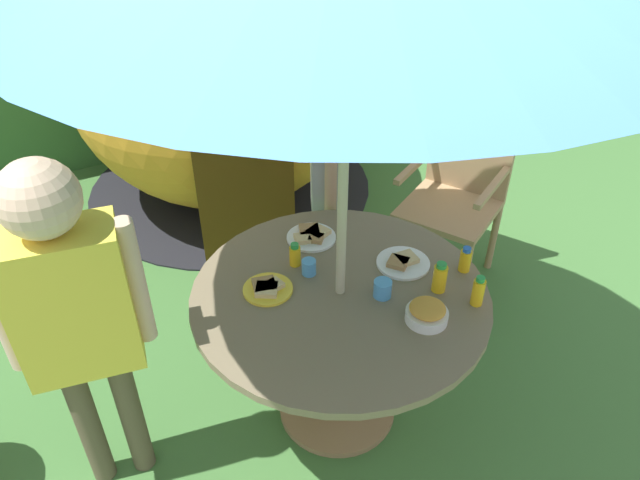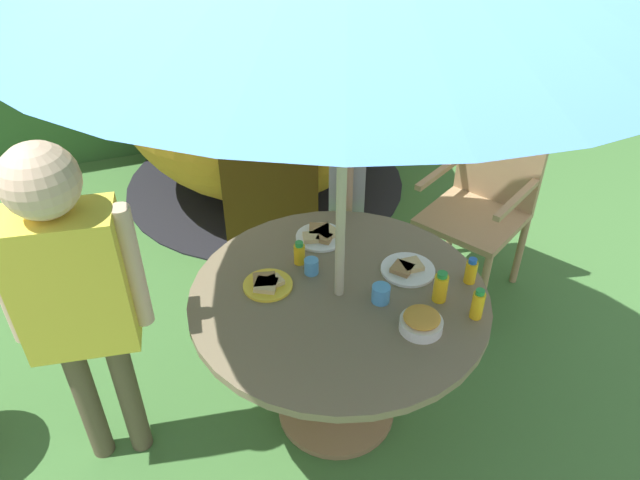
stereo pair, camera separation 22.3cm
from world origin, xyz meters
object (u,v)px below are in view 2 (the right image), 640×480
object	(u,v)px
plate_center_back	(321,235)
juice_bottle_mid_left	(471,271)
snack_bowl	(421,322)
cup_far	(311,266)
juice_bottle_near_left	(299,253)
juice_bottle_center_front	(440,287)
wooden_chair	(484,194)
plate_near_right	(408,269)
garden_table	(338,326)
plate_far_right	(268,284)
juice_bottle_far_left	(478,304)
child_in_grey_shirt	(348,174)
cup_near	(381,294)
child_in_yellow_shirt	(72,282)
dome_tent	(259,70)

from	to	relation	value
plate_center_back	juice_bottle_mid_left	xyz separation A→B (m)	(0.45, -0.49, 0.04)
snack_bowl	cup_far	world-z (taller)	snack_bowl
plate_center_back	juice_bottle_near_left	world-z (taller)	juice_bottle_near_left
juice_bottle_center_front	juice_bottle_mid_left	xyz separation A→B (m)	(0.17, 0.05, -0.01)
wooden_chair	cup_far	distance (m)	1.26
wooden_chair	plate_near_right	distance (m)	0.99
garden_table	plate_far_right	bearing A→B (deg)	151.76
plate_near_right	juice_bottle_far_left	distance (m)	0.35
juice_bottle_mid_left	cup_far	world-z (taller)	juice_bottle_mid_left
plate_far_right	juice_bottle_center_front	bearing A→B (deg)	-26.97
plate_center_back	child_in_grey_shirt	bearing A→B (deg)	52.95
plate_center_back	wooden_chair	bearing A→B (deg)	13.94
plate_near_right	cup_near	xyz separation A→B (m)	(-0.18, -0.13, 0.02)
snack_bowl	juice_bottle_near_left	size ratio (longest dim) A/B	1.52
juice_bottle_center_front	cup_far	xyz separation A→B (m)	(-0.40, 0.32, -0.03)
snack_bowl	cup_near	size ratio (longest dim) A/B	2.23
snack_bowl	juice_bottle_far_left	bearing A→B (deg)	-3.28
plate_near_right	juice_bottle_mid_left	xyz separation A→B (m)	(0.20, -0.15, 0.04)
child_in_yellow_shirt	cup_near	world-z (taller)	child_in_yellow_shirt
cup_near	plate_far_right	bearing A→B (deg)	148.71
juice_bottle_far_left	cup_far	world-z (taller)	juice_bottle_far_left
wooden_chair	dome_tent	bearing A→B (deg)	179.02
plate_far_right	juice_bottle_far_left	distance (m)	0.80
wooden_chair	juice_bottle_mid_left	size ratio (longest dim) A/B	9.14
child_in_yellow_shirt	plate_near_right	distance (m)	1.27
child_in_grey_shirt	child_in_yellow_shirt	bearing A→B (deg)	-39.62
juice_bottle_near_left	juice_bottle_center_front	bearing A→B (deg)	-43.38
garden_table	plate_near_right	size ratio (longest dim) A/B	5.29
juice_bottle_near_left	cup_far	size ratio (longest dim) A/B	1.59
juice_bottle_near_left	cup_far	distance (m)	0.08
garden_table	plate_center_back	distance (m)	0.42
plate_far_right	cup_near	distance (m)	0.45
plate_near_right	cup_far	distance (m)	0.39
dome_tent	juice_bottle_mid_left	distance (m)	2.24
child_in_yellow_shirt	plate_near_right	xyz separation A→B (m)	(1.25, -0.11, -0.20)
garden_table	juice_bottle_far_left	xyz separation A→B (m)	(0.43, -0.30, 0.24)
wooden_chair	cup_far	world-z (taller)	wooden_chair
wooden_chair	child_in_yellow_shirt	world-z (taller)	child_in_yellow_shirt
dome_tent	juice_bottle_far_left	size ratio (longest dim) A/B	18.69
dome_tent	juice_bottle_near_left	bearing A→B (deg)	-87.70
plate_center_back	juice_bottle_center_front	distance (m)	0.61
child_in_grey_shirt	juice_bottle_center_front	xyz separation A→B (m)	(-0.01, -0.92, 0.00)
child_in_grey_shirt	plate_far_right	size ratio (longest dim) A/B	6.12
plate_center_back	plate_far_right	world-z (taller)	same
garden_table	plate_near_right	distance (m)	0.37
juice_bottle_far_left	cup_near	world-z (taller)	juice_bottle_far_left
cup_near	snack_bowl	bearing A→B (deg)	-69.50
snack_bowl	plate_far_right	bearing A→B (deg)	137.00
dome_tent	juice_bottle_mid_left	size ratio (longest dim) A/B	21.42
plate_far_right	child_in_yellow_shirt	bearing A→B (deg)	179.28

